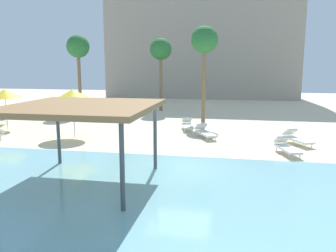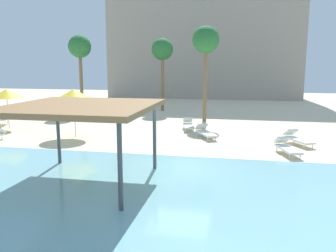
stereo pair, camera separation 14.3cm
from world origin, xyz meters
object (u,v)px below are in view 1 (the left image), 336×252
object	(u,v)px
lounge_chair_3	(187,125)
palm_tree_2	(204,42)
beach_umbrella_yellow_2	(73,95)
lounge_chair_1	(296,138)
lounge_chair_2	(205,132)
palm_tree_0	(161,51)
shade_pavilion	(82,109)
beach_umbrella_yellow_3	(5,94)
lounge_chair_4	(286,147)
lounge_chair_6	(0,121)
palm_tree_1	(78,48)

from	to	relation	value
lounge_chair_3	palm_tree_2	world-z (taller)	palm_tree_2
beach_umbrella_yellow_2	lounge_chair_1	distance (m)	12.34
lounge_chair_1	lounge_chair_2	size ratio (longest dim) A/B	1.00
palm_tree_0	palm_tree_2	bearing A→B (deg)	-50.97
shade_pavilion	palm_tree_2	size ratio (longest dim) A/B	0.71
beach_umbrella_yellow_3	palm_tree_2	world-z (taller)	palm_tree_2
shade_pavilion	lounge_chair_4	bearing A→B (deg)	36.65
lounge_chair_6	palm_tree_1	world-z (taller)	palm_tree_1
lounge_chair_4	palm_tree_0	xyz separation A→B (m)	(-8.87, 13.86, 4.93)
lounge_chair_2	palm_tree_0	world-z (taller)	palm_tree_0
lounge_chair_1	palm_tree_2	bearing A→B (deg)	-168.34
beach_umbrella_yellow_2	palm_tree_1	world-z (taller)	palm_tree_1
beach_umbrella_yellow_2	lounge_chair_1	bearing A→B (deg)	1.81
lounge_chair_1	lounge_chair_4	distance (m)	2.25
beach_umbrella_yellow_3	palm_tree_0	world-z (taller)	palm_tree_0
shade_pavilion	lounge_chair_1	distance (m)	11.50
lounge_chair_1	lounge_chair_3	distance (m)	6.81
lounge_chair_2	palm_tree_2	world-z (taller)	palm_tree_2
shade_pavilion	lounge_chair_1	xyz separation A→B (m)	(8.27, 7.67, -2.28)
lounge_chair_2	lounge_chair_4	size ratio (longest dim) A/B	0.98
lounge_chair_4	lounge_chair_6	xyz separation A→B (m)	(-17.98, 4.17, 0.00)
lounge_chair_2	palm_tree_2	bearing A→B (deg)	157.60
lounge_chair_4	lounge_chair_6	size ratio (longest dim) A/B	1.00
lounge_chair_4	palm_tree_2	world-z (taller)	palm_tree_2
palm_tree_2	palm_tree_1	bearing A→B (deg)	166.43
lounge_chair_3	palm_tree_0	distance (m)	10.64
lounge_chair_6	palm_tree_0	bearing A→B (deg)	116.25
palm_tree_0	palm_tree_1	xyz separation A→B (m)	(-6.48, -2.66, 0.16)
beach_umbrella_yellow_3	lounge_chair_2	world-z (taller)	beach_umbrella_yellow_3
beach_umbrella_yellow_2	beach_umbrella_yellow_3	size ratio (longest dim) A/B	1.07
shade_pavilion	beach_umbrella_yellow_2	world-z (taller)	shade_pavilion
beach_umbrella_yellow_2	lounge_chair_3	size ratio (longest dim) A/B	1.38
beach_umbrella_yellow_3	palm_tree_2	xyz separation A→B (m)	(12.16, 5.30, 3.37)
beach_umbrella_yellow_3	lounge_chair_3	bearing A→B (deg)	9.01
shade_pavilion	palm_tree_0	bearing A→B (deg)	94.12
lounge_chair_2	lounge_chair_6	xyz separation A→B (m)	(-13.95, 1.27, 0.00)
lounge_chair_6	palm_tree_0	distance (m)	14.18
lounge_chair_6	lounge_chair_4	bearing A→B (deg)	56.41
lounge_chair_4	palm_tree_1	size ratio (longest dim) A/B	0.30
beach_umbrella_yellow_2	palm_tree_2	world-z (taller)	palm_tree_2
beach_umbrella_yellow_3	lounge_chair_1	distance (m)	17.72
palm_tree_1	palm_tree_2	size ratio (longest dim) A/B	0.97
shade_pavilion	lounge_chair_2	xyz separation A→B (m)	(3.45, 8.45, -2.28)
shade_pavilion	palm_tree_0	size ratio (longest dim) A/B	0.75
lounge_chair_1	shade_pavilion	bearing A→B (deg)	-75.24
lounge_chair_4	beach_umbrella_yellow_2	bearing A→B (deg)	-114.26
beach_umbrella_yellow_2	lounge_chair_2	xyz separation A→B (m)	(7.34, 1.17, -2.07)
beach_umbrella_yellow_3	lounge_chair_3	xyz separation A→B (m)	(11.47, 1.82, -1.93)
lounge_chair_3	palm_tree_2	bearing A→B (deg)	156.51
shade_pavilion	lounge_chair_2	distance (m)	9.41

